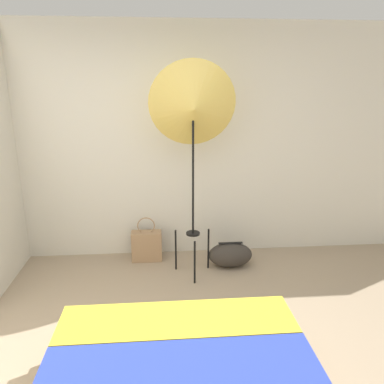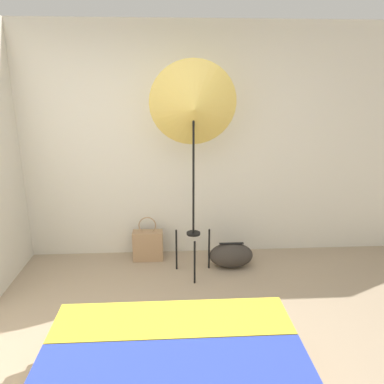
{
  "view_description": "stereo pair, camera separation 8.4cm",
  "coord_description": "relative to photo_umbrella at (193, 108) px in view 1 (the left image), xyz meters",
  "views": [
    {
      "loc": [
        -0.02,
        -2.13,
        1.98
      ],
      "look_at": [
        0.27,
        1.29,
        0.96
      ],
      "focal_mm": 35.0,
      "sensor_mm": 36.0,
      "label": 1
    },
    {
      "loc": [
        0.07,
        -2.13,
        1.98
      ],
      "look_at": [
        0.27,
        1.29,
        0.96
      ],
      "focal_mm": 35.0,
      "sensor_mm": 36.0,
      "label": 2
    }
  ],
  "objects": [
    {
      "name": "ground_plane",
      "position": [
        -0.3,
        -1.46,
        -1.74
      ],
      "size": [
        14.0,
        14.0,
        0.0
      ],
      "primitive_type": "plane",
      "color": "gray"
    },
    {
      "name": "tote_bag",
      "position": [
        -0.5,
        0.36,
        -1.56
      ],
      "size": [
        0.34,
        0.16,
        0.52
      ],
      "color": "#9E7A56",
      "rests_on": "ground_plane"
    },
    {
      "name": "photo_umbrella",
      "position": [
        0.0,
        0.0,
        0.0
      ],
      "size": [
        0.85,
        0.41,
        2.19
      ],
      "color": "black",
      "rests_on": "ground_plane"
    },
    {
      "name": "wall_back",
      "position": [
        -0.3,
        0.58,
        -0.44
      ],
      "size": [
        8.0,
        0.05,
        2.6
      ],
      "color": "beige",
      "rests_on": "ground_plane"
    },
    {
      "name": "duffel_bag",
      "position": [
        0.42,
        0.12,
        -1.6
      ],
      "size": [
        0.48,
        0.28,
        0.28
      ],
      "color": "#332D28",
      "rests_on": "ground_plane"
    }
  ]
}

